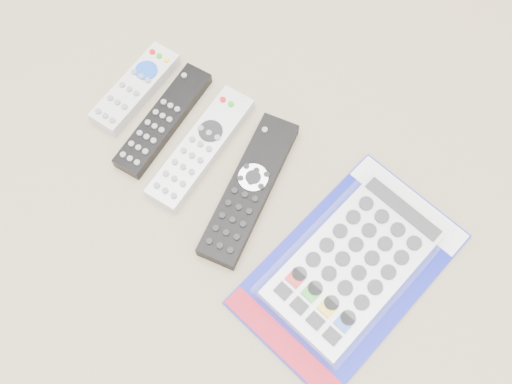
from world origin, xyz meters
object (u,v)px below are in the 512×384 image
Objects in this scene: remote_slim_black at (163,120)px; remote_small_grey at (135,88)px; remote_silver_dvd at (201,148)px; jumbo_remote_packaged at (353,264)px; remote_large_black at (249,189)px.

remote_small_grey is at bearing 160.38° from remote_slim_black.
remote_small_grey reaches higher than remote_slim_black.
remote_silver_dvd is (0.15, -0.02, -0.00)m from remote_small_grey.
jumbo_remote_packaged is (0.28, -0.02, 0.01)m from remote_silver_dvd.
remote_small_grey is 0.07m from remote_slim_black.
remote_silver_dvd is 0.88× the size of remote_large_black.
remote_slim_black is 0.36m from jumbo_remote_packaged.
remote_slim_black is 0.62× the size of jumbo_remote_packaged.
remote_small_grey is 0.15m from remote_silver_dvd.
remote_large_black is 0.18m from jumbo_remote_packaged.
remote_silver_dvd is at bearing -8.41° from remote_slim_black.
remote_small_grey is at bearing 167.68° from remote_silver_dvd.
remote_small_grey and remote_silver_dvd have the same top height.
remote_small_grey is 0.81× the size of remote_slim_black.
remote_slim_black is 0.84× the size of remote_large_black.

